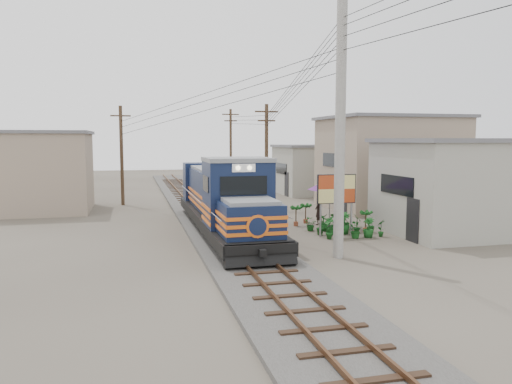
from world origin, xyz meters
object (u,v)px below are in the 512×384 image
object	(u,v)px
locomotive	(223,201)
market_umbrella	(330,184)
vendor	(319,211)
billboard	(336,191)

from	to	relation	value
locomotive	market_umbrella	world-z (taller)	locomotive
locomotive	market_umbrella	distance (m)	5.78
locomotive	vendor	xyz separation A→B (m)	(5.53, 1.32, -0.90)
billboard	vendor	xyz separation A→B (m)	(0.37, 3.26, -1.45)
billboard	market_umbrella	bearing A→B (deg)	75.90
billboard	vendor	size ratio (longest dim) A/B	2.01
billboard	locomotive	bearing A→B (deg)	159.90
locomotive	vendor	bearing A→B (deg)	13.47
market_umbrella	vendor	distance (m)	1.88
vendor	billboard	bearing A→B (deg)	42.82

